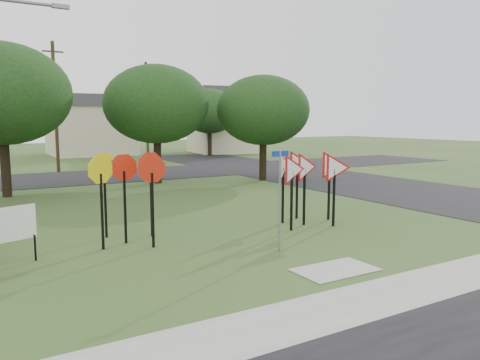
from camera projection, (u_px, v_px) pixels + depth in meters
name	position (u px, v px, depth m)	size (l,w,h in m)	color
ground	(279.00, 247.00, 13.48)	(140.00, 140.00, 0.00)	#2F4D1D
sidewalk	(393.00, 293.00, 9.90)	(30.00, 1.60, 0.02)	#9A9B93
planting_strip	(443.00, 313.00, 8.87)	(30.00, 0.80, 0.02)	#2F4D1D
street_right	(346.00, 181.00, 28.08)	(8.00, 50.00, 0.02)	black
street_far	(102.00, 176.00, 30.56)	(60.00, 8.00, 0.02)	black
curb_pad	(335.00, 270.00, 11.43)	(2.00, 1.20, 0.02)	#9A9B93
street_name_sign	(280.00, 194.00, 12.88)	(0.58, 0.06, 2.81)	gray
stop_sign_cluster	(127.00, 177.00, 13.79)	(2.54, 2.14, 2.69)	black
yield_sign_cluster	(307.00, 170.00, 16.35)	(3.33, 2.00, 2.60)	black
info_board	(13.00, 226.00, 11.84)	(1.14, 0.40, 1.48)	black
far_pole_a	(55.00, 106.00, 32.39)	(1.40, 0.24, 9.00)	#41331E
far_pole_b	(147.00, 112.00, 39.87)	(1.40, 0.24, 8.50)	#41331E
house_mid	(91.00, 125.00, 49.26)	(8.40, 8.40, 6.20)	beige
house_right	(225.00, 120.00, 52.84)	(8.30, 8.30, 7.20)	beige
tree_near_left	(1.00, 94.00, 21.80)	(6.40, 6.40, 7.27)	black
tree_near_mid	(156.00, 104.00, 26.73)	(6.00, 6.00, 6.80)	black
tree_near_right	(263.00, 110.00, 28.08)	(5.60, 5.60, 6.33)	black
tree_far_right	(209.00, 111.00, 47.30)	(6.00, 6.00, 6.80)	black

